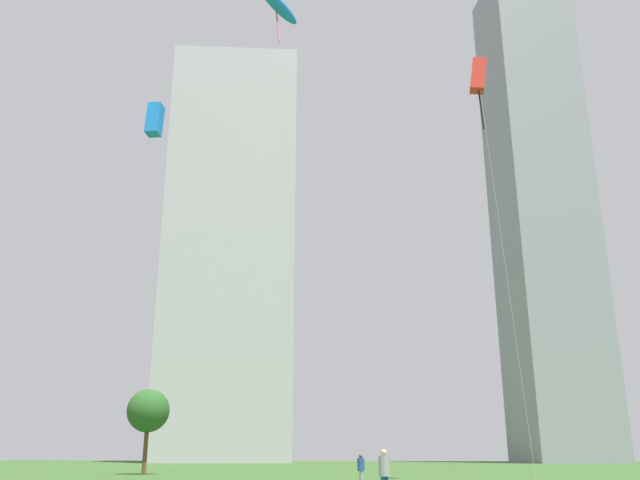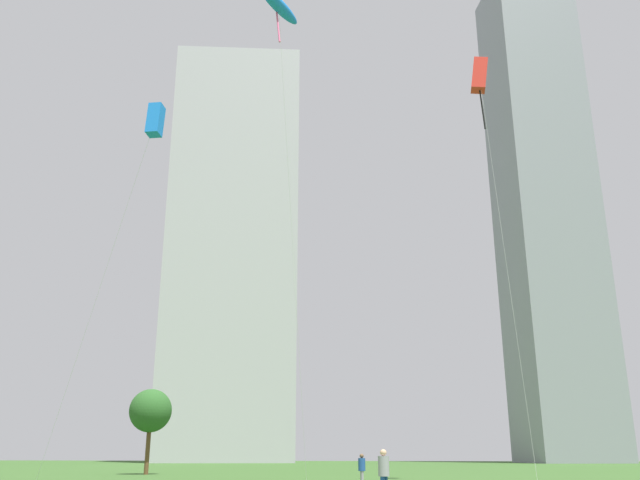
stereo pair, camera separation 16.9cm
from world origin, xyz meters
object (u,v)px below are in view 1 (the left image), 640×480
Objects in this scene: kite_flying_0 at (278,6)px; kite_flying_3 at (478,77)px; person_standing_1 at (384,471)px; kite_flying_2 at (155,120)px; distant_highrise_0 at (541,202)px; distant_highrise_1 at (232,252)px; park_tree_0 at (148,411)px; person_standing_2 at (361,468)px.

kite_flying_3 reaches higher than kite_flying_0.
person_standing_1 is 0.09× the size of kite_flying_2.
distant_highrise_0 is (19.70, 90.96, 24.03)m from kite_flying_3.
distant_highrise_0 is 1.20× the size of distant_highrise_1.
distant_highrise_1 reaches higher than person_standing_1.
distant_highrise_1 reaches higher than park_tree_0.
person_standing_2 is at bearing 39.63° from person_standing_1.
kite_flying_0 is (-3.65, -4.96, 24.37)m from person_standing_2.
kite_flying_3 reaches higher than person_standing_2.
person_standing_1 is 0.07× the size of kite_flying_0.
person_standing_1 is at bearing -110.40° from kite_flying_3.
park_tree_0 is at bearing 111.20° from kite_flying_2.
person_standing_2 is 111.60m from distant_highrise_0.
park_tree_0 is 0.08× the size of distant_highrise_1.
distant_highrise_1 reaches higher than kite_flying_0.
distant_highrise_0 is at bearing 69.56° from kite_flying_2.
kite_flying_0 reaches higher than park_tree_0.
kite_flying_0 reaches higher than person_standing_1.
distant_highrise_0 is (31.24, 101.33, 24.69)m from kite_flying_0.
person_standing_1 is 0.26× the size of park_tree_0.
distant_highrise_0 reaches higher than kite_flying_0.
person_standing_2 is 21.15m from kite_flying_2.
kite_flying_3 is 36.98m from park_tree_0.
distant_highrise_0 is (47.11, 77.70, 45.00)m from park_tree_0.
distant_highrise_1 is at bearing 116.23° from kite_flying_3.
kite_flying_2 is (-10.27, -5.20, 17.74)m from person_standing_2.
kite_flying_3 is at bearing -25.82° from park_tree_0.
park_tree_0 is 0.07× the size of distant_highrise_0.
kite_flying_3 is (5.99, 16.09, 24.93)m from person_standing_1.
person_standing_1 is 36.56m from park_tree_0.
kite_flying_0 is at bearing -122.48° from distant_highrise_0.
park_tree_0 is at bearing 65.65° from person_standing_1.
distant_highrise_0 is at bearing 148.52° from person_standing_2.
person_standing_2 is 0.06× the size of kite_flying_3.
kite_flying_2 is at bearing -88.37° from distant_highrise_1.
distant_highrise_1 is (-35.77, 94.04, 40.83)m from person_standing_2.
park_tree_0 is at bearing 123.89° from kite_flying_0.
kite_flying_3 is at bearing 41.93° from kite_flying_0.
person_standing_1 is at bearing -53.87° from park_tree_0.
distant_highrise_1 is (-32.12, 99.01, 16.46)m from kite_flying_0.
distant_highrise_1 is at bearing 102.17° from park_tree_0.
kite_flying_0 is 108.87m from distant_highrise_0.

